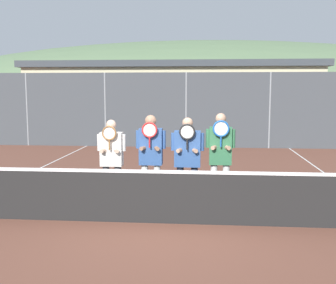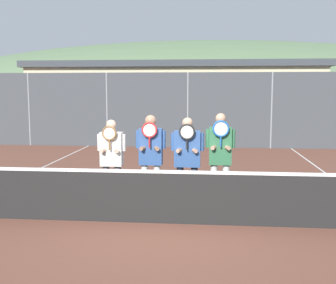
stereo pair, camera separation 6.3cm
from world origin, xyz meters
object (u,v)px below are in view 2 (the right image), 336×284
Objects in this scene: player_center_right at (187,156)px; car_left_of_center at (168,120)px; player_center_left at (151,154)px; car_far_left at (68,118)px; player_leftmost at (112,157)px; car_center at (276,120)px; player_rightmost at (220,154)px.

car_left_of_center is at bearing 97.17° from player_center_right.
player_center_left is 0.39× the size of car_far_left.
player_leftmost is 13.35m from car_far_left.
car_center is (3.54, 12.20, -0.16)m from player_center_right.
player_leftmost is 0.95× the size of player_center_left.
car_far_left is at bearing 115.31° from player_center_left.
car_far_left is 10.11m from car_center.
car_center is (2.92, 12.13, -0.19)m from player_rightmost.
player_rightmost reaches higher than car_left_of_center.
player_rightmost reaches higher than player_leftmost.
player_leftmost is at bearing 176.40° from player_center_right.
player_center_right is (1.48, -0.09, 0.05)m from player_leftmost.
car_center is at bearing 2.20° from car_left_of_center.
player_center_right is 0.63m from player_rightmost.
player_leftmost reaches higher than car_left_of_center.
player_leftmost reaches higher than car_far_left.
car_far_left is 5.08m from car_left_of_center.
player_rightmost is at bearing -103.53° from car_center.
car_left_of_center is 5.06m from car_center.
player_center_right is 12.71m from car_center.
player_center_left is at bearing -64.69° from car_far_left.
player_center_right is at bearing -82.83° from car_left_of_center.
car_center is (10.11, -0.23, 0.02)m from car_far_left.
player_center_left is 0.40× the size of car_left_of_center.
player_leftmost is 13.11m from car_center.
player_leftmost is 1.49m from player_center_right.
player_rightmost reaches higher than player_center_right.
car_far_left is at bearing 175.19° from car_left_of_center.
player_center_left is at bearing -109.24° from car_center.
car_far_left is at bearing 117.84° from player_center_right.
car_center is at bearing 67.46° from player_leftmost.
car_left_of_center is at bearing -4.81° from car_far_left.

